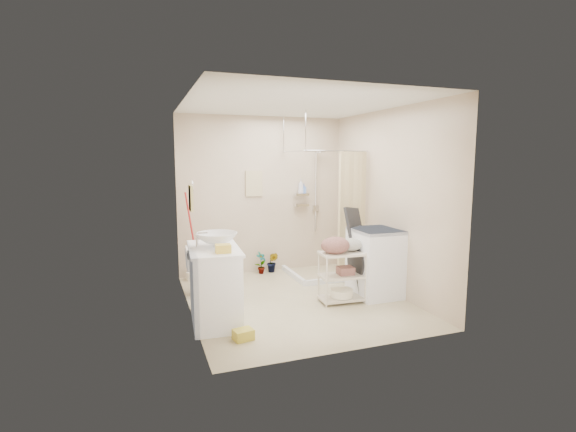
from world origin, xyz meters
The scene contains 23 objects.
floor centered at (0.00, 0.00, 0.00)m, with size 3.20×3.20×0.00m, color beige.
ceiling centered at (0.00, 0.00, 2.60)m, with size 2.80×3.20×0.04m, color silver.
wall_back centered at (0.00, 1.60, 1.30)m, with size 2.80×0.04×2.60m, color beige.
wall_front centered at (0.00, -1.60, 1.30)m, with size 2.80×0.04×2.60m, color beige.
wall_left centered at (-1.40, 0.00, 1.30)m, with size 0.04×3.20×2.60m, color beige.
wall_right centered at (1.40, 0.00, 1.30)m, with size 0.04×3.20×2.60m, color beige.
vanity centered at (-1.16, -0.37, 0.44)m, with size 0.57×1.01×0.89m, color white.
sink centered at (-1.11, -0.34, 0.97)m, with size 0.48×0.48×0.16m, color silver.
counter_basket centered at (-1.11, -0.69, 0.94)m, with size 0.17×0.13×0.09m, color yellow.
floor_basket centered at (-0.97, -0.99, 0.08)m, with size 0.29×0.22×0.16m, color gold.
toilet centered at (-1.04, 0.68, 0.34)m, with size 0.38×0.67×0.68m, color white.
mop centered at (-1.24, 1.42, 0.70)m, with size 0.13×0.13×1.39m, color red, non-canonical shape.
potted_plant_a centered at (-0.08, 1.43, 0.19)m, with size 0.20×0.13×0.37m, color brown.
potted_plant_b centered at (0.13, 1.46, 0.17)m, with size 0.19×0.15×0.34m, color brown.
hanging_towel centered at (-0.15, 1.58, 1.50)m, with size 0.28×0.03×0.42m, color beige.
towel_ring centered at (-1.38, -0.20, 1.47)m, with size 0.04×0.22×0.34m, color #E2D888, non-canonical shape.
tp_holder centered at (-1.36, 0.05, 0.72)m, with size 0.08×0.12×0.14m, color white, non-canonical shape.
shower centered at (0.85, 1.05, 1.05)m, with size 1.10×1.10×2.10m, color silver, non-canonical shape.
shampoo_bottle_a centered at (0.66, 1.50, 1.44)m, with size 0.09×0.09×0.24m, color silver.
shampoo_bottle_b centered at (0.71, 1.51, 1.40)m, with size 0.07×0.08×0.16m, color #4D6FB9.
washing_machine centered at (1.14, -0.18, 0.47)m, with size 0.64×0.67×0.94m, color white.
laundry_rack centered at (0.55, -0.26, 0.41)m, with size 0.59×0.34×0.81m, color beige, non-canonical shape.
ironing_board centered at (0.95, 0.01, 0.63)m, with size 0.36×0.11×1.26m, color black, non-canonical shape.
Camera 1 is at (-1.93, -5.10, 1.90)m, focal length 26.00 mm.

